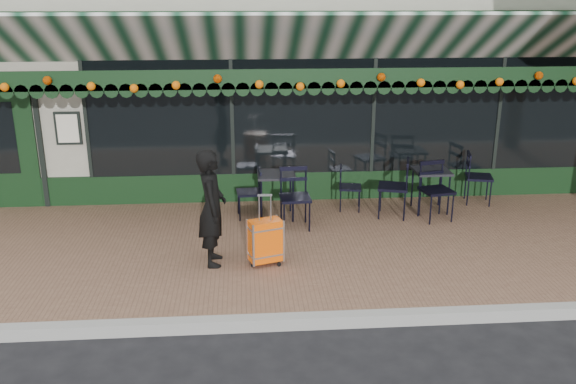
{
  "coord_description": "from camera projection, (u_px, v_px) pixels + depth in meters",
  "views": [
    {
      "loc": [
        -0.83,
        -6.16,
        3.61
      ],
      "look_at": [
        -0.24,
        1.6,
        1.07
      ],
      "focal_mm": 38.0,
      "sensor_mm": 36.0,
      "label": 1
    }
  ],
  "objects": [
    {
      "name": "ground",
      "position": [
        319.0,
        323.0,
        7.02
      ],
      "size": [
        80.0,
        80.0,
        0.0
      ],
      "primitive_type": "plane",
      "color": "black",
      "rests_on": "ground"
    },
    {
      "name": "sidewalk",
      "position": [
        302.0,
        248.0,
        8.89
      ],
      "size": [
        18.0,
        4.0,
        0.15
      ],
      "primitive_type": "cube",
      "color": "brown",
      "rests_on": "ground"
    },
    {
      "name": "curb",
      "position": [
        320.0,
        321.0,
        6.92
      ],
      "size": [
        18.0,
        0.16,
        0.15
      ],
      "primitive_type": "cube",
      "color": "#9E9E99",
      "rests_on": "ground"
    },
    {
      "name": "restaurant_building",
      "position": [
        278.0,
        56.0,
        13.74
      ],
      "size": [
        12.0,
        9.6,
        4.5
      ],
      "color": "gray",
      "rests_on": "ground"
    },
    {
      "name": "woman",
      "position": [
        212.0,
        208.0,
        7.99
      ],
      "size": [
        0.39,
        0.58,
        1.57
      ],
      "primitive_type": "imported",
      "rotation": [
        0.0,
        0.0,
        1.6
      ],
      "color": "black",
      "rests_on": "sidewalk"
    },
    {
      "name": "suitcase",
      "position": [
        265.0,
        241.0,
        8.09
      ],
      "size": [
        0.48,
        0.36,
        0.98
      ],
      "rotation": [
        0.0,
        0.0,
        0.33
      ],
      "color": "#FF5A08",
      "rests_on": "sidewalk"
    },
    {
      "name": "cafe_table_a",
      "position": [
        431.0,
        174.0,
        10.03
      ],
      "size": [
        0.57,
        0.57,
        0.7
      ],
      "color": "black",
      "rests_on": "sidewalk"
    },
    {
      "name": "cafe_table_b",
      "position": [
        276.0,
        178.0,
        9.72
      ],
      "size": [
        0.6,
        0.6,
        0.73
      ],
      "color": "black",
      "rests_on": "sidewalk"
    },
    {
      "name": "chair_a_left",
      "position": [
        393.0,
        187.0,
        9.81
      ],
      "size": [
        0.6,
        0.6,
        0.97
      ],
      "primitive_type": null,
      "rotation": [
        0.0,
        0.0,
        -1.85
      ],
      "color": "black",
      "rests_on": "sidewalk"
    },
    {
      "name": "chair_a_right",
      "position": [
        479.0,
        178.0,
        10.46
      ],
      "size": [
        0.55,
        0.55,
        0.91
      ],
      "primitive_type": null,
      "rotation": [
        0.0,
        0.0,
        1.33
      ],
      "color": "black",
      "rests_on": "sidewalk"
    },
    {
      "name": "chair_a_front",
      "position": [
        437.0,
        191.0,
        9.67
      ],
      "size": [
        0.56,
        0.56,
        0.95
      ],
      "primitive_type": null,
      "rotation": [
        0.0,
        0.0,
        0.21
      ],
      "color": "black",
      "rests_on": "sidewalk"
    },
    {
      "name": "chair_b_left",
      "position": [
        249.0,
        193.0,
        9.8
      ],
      "size": [
        0.44,
        0.44,
        0.82
      ],
      "primitive_type": null,
      "rotation": [
        0.0,
        0.0,
        -1.5
      ],
      "color": "black",
      "rests_on": "sidewalk"
    },
    {
      "name": "chair_b_right",
      "position": [
        350.0,
        188.0,
        10.15
      ],
      "size": [
        0.44,
        0.44,
        0.76
      ],
      "primitive_type": null,
      "rotation": [
        0.0,
        0.0,
        1.41
      ],
      "color": "black",
      "rests_on": "sidewalk"
    },
    {
      "name": "chair_b_front",
      "position": [
        295.0,
        198.0,
        9.32
      ],
      "size": [
        0.5,
        0.5,
        0.95
      ],
      "primitive_type": null,
      "rotation": [
        0.0,
        0.0,
        0.05
      ],
      "color": "black",
      "rests_on": "sidewalk"
    }
  ]
}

